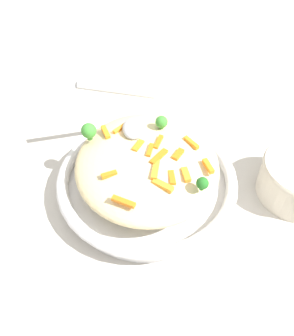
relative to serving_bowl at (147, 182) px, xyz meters
name	(u,v)px	position (x,y,z in m)	size (l,w,h in m)	color
ground_plane	(147,191)	(0.00, 0.00, -0.03)	(2.40, 2.40, 0.00)	beige
serving_bowl	(147,182)	(0.00, 0.00, 0.00)	(0.34, 0.34, 0.05)	silver
pasta_mound	(147,164)	(0.00, 0.00, 0.05)	(0.27, 0.26, 0.07)	beige
carrot_piece_0	(138,146)	(-0.01, -0.01, 0.08)	(0.03, 0.01, 0.01)	orange
carrot_piece_1	(132,130)	(-0.06, -0.02, 0.08)	(0.03, 0.01, 0.01)	orange
carrot_piece_2	(208,166)	(0.04, 0.10, 0.08)	(0.03, 0.01, 0.01)	orange
carrot_piece_3	(122,127)	(-0.07, -0.04, 0.08)	(0.04, 0.01, 0.01)	orange
carrot_piece_4	(123,202)	(0.10, -0.05, 0.08)	(0.04, 0.01, 0.01)	orange
carrot_piece_5	(155,170)	(0.04, 0.01, 0.08)	(0.04, 0.01, 0.01)	orange
carrot_piece_6	(186,175)	(0.06, 0.06, 0.08)	(0.03, 0.01, 0.01)	orange
carrot_piece_7	(172,178)	(0.06, 0.04, 0.08)	(0.03, 0.01, 0.01)	orange
carrot_piece_8	(158,142)	(-0.02, 0.02, 0.08)	(0.03, 0.01, 0.01)	orange
carrot_piece_9	(150,151)	(0.00, 0.01, 0.08)	(0.03, 0.01, 0.01)	orange
carrot_piece_10	(191,143)	(-0.02, 0.08, 0.08)	(0.03, 0.01, 0.01)	orange
carrot_piece_11	(163,185)	(0.08, 0.02, 0.08)	(0.04, 0.01, 0.01)	orange
carrot_piece_12	(178,154)	(0.01, 0.05, 0.08)	(0.03, 0.01, 0.01)	orange
carrot_piece_13	(106,132)	(-0.06, -0.07, 0.08)	(0.03, 0.01, 0.01)	orange
carrot_piece_14	(159,157)	(0.02, 0.02, 0.08)	(0.04, 0.01, 0.01)	orange
carrot_piece_15	(109,175)	(0.04, -0.07, 0.08)	(0.03, 0.01, 0.01)	orange
broccoli_floret_0	(202,183)	(0.09, 0.08, 0.09)	(0.02, 0.02, 0.02)	#205B1C
broccoli_floret_1	(161,122)	(-0.06, 0.03, 0.09)	(0.02, 0.02, 0.03)	#377928
broccoli_floret_2	(89,131)	(-0.05, -0.10, 0.09)	(0.03, 0.03, 0.03)	#377928
serving_spoon	(127,114)	(-0.08, -0.03, 0.10)	(0.13, 0.15, 0.08)	#B7B7BC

